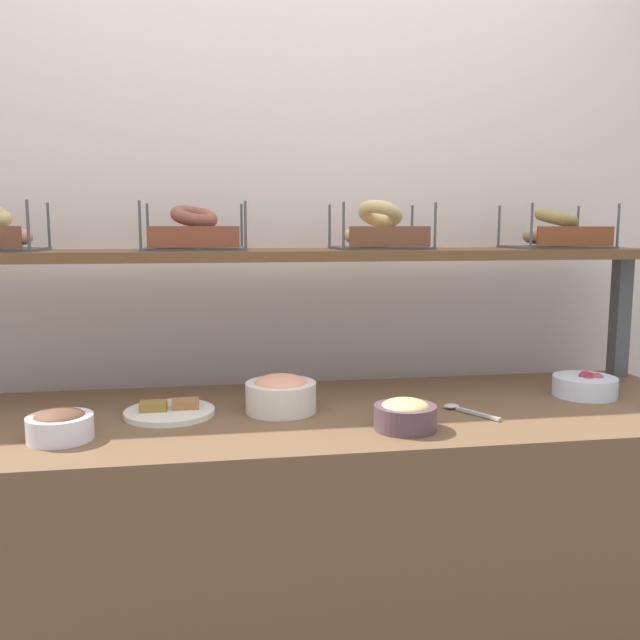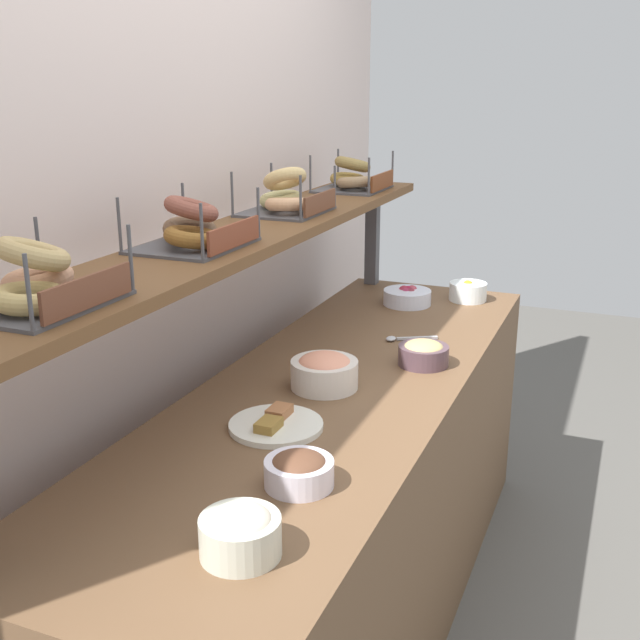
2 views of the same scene
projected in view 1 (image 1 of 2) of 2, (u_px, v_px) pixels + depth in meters
The scene contains 13 objects.
back_wall at pixel (279, 270), 2.28m from camera, with size 3.55×0.06×2.40m, color silver.
deli_counter at pixel (301, 559), 1.85m from camera, with size 2.35×0.70×0.85m, color brown.
shelf_riser_right at pixel (620, 317), 2.21m from camera, with size 0.05×0.05×0.40m, color #4C4C51.
upper_shelf at pixel (288, 255), 2.00m from camera, with size 2.31×0.32×0.03m, color brown.
bowl_hummus at pixel (405, 414), 1.63m from camera, with size 0.15×0.15×0.08m.
bowl_chocolate_spread at pixel (60, 425), 1.55m from camera, with size 0.15×0.15×0.07m.
bowl_beet_salad at pixel (585, 385), 1.96m from camera, with size 0.18×0.18×0.07m.
bowl_lox_spread at pixel (281, 393), 1.79m from camera, with size 0.19×0.19×0.10m.
serving_plate_white at pixel (170, 411), 1.76m from camera, with size 0.24×0.24×0.04m.
serving_spoon_near_plate at pixel (463, 409), 1.79m from camera, with size 0.11×0.16×0.01m.
bagel_basket_cinnamon_raisin at pixel (194, 234), 1.96m from camera, with size 0.30×0.26×0.14m.
bagel_basket_plain at pixel (380, 233), 2.05m from camera, with size 0.29×0.26×0.16m.
bagel_basket_everything at pixel (556, 234), 2.13m from camera, with size 0.30×0.25×0.14m.
Camera 1 is at (-0.23, -1.72, 1.34)m, focal length 37.08 mm.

